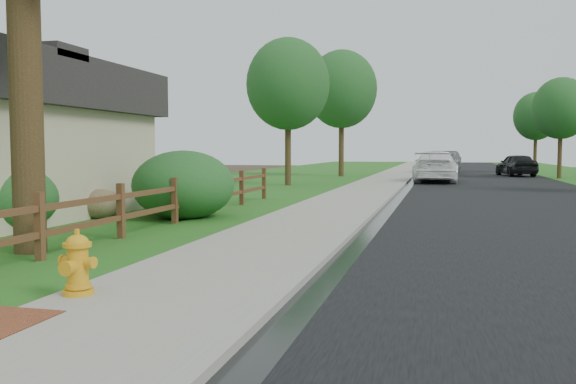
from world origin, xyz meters
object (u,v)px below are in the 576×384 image
(ranch_fence, at_px, (150,203))
(dark_car_mid, at_px, (516,165))
(fire_hydrant, at_px, (77,265))
(white_suv, at_px, (436,167))

(ranch_fence, bearing_deg, dark_car_mid, 70.82)
(ranch_fence, xyz_separation_m, fire_hydrant, (1.90, -5.53, -0.18))
(ranch_fence, xyz_separation_m, dark_car_mid, (10.60, 30.47, 0.13))
(ranch_fence, distance_m, fire_hydrant, 5.85)
(ranch_fence, height_order, fire_hydrant, ranch_fence)
(ranch_fence, distance_m, dark_car_mid, 32.26)
(fire_hydrant, height_order, white_suv, white_suv)
(fire_hydrant, bearing_deg, dark_car_mid, 76.41)
(ranch_fence, height_order, dark_car_mid, dark_car_mid)
(white_suv, bearing_deg, fire_hydrant, 83.19)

